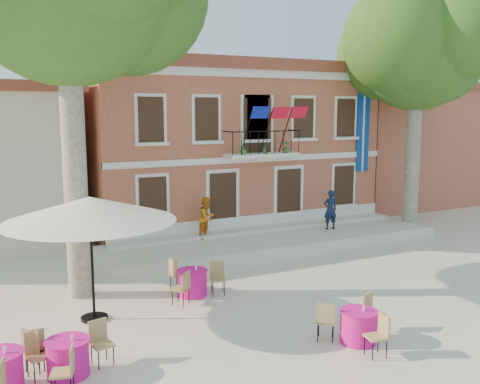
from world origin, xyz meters
name	(u,v)px	position (x,y,z in m)	size (l,w,h in m)	color
ground	(292,281)	(0.00, 0.00, 0.00)	(90.00, 90.00, 0.00)	beige
main_building	(218,143)	(2.00, 9.99, 3.78)	(13.50, 9.59, 7.50)	#C46147
neighbor_east	(391,145)	(14.00, 11.00, 3.22)	(9.40, 9.40, 6.40)	#C46147
terrace	(275,240)	(2.00, 4.40, 0.15)	(14.00, 3.40, 0.30)	silver
plane_tree_east	(418,49)	(8.97, 4.11, 8.01)	(5.52, 5.52, 10.85)	#A59E84
patio_umbrella	(90,209)	(-6.23, -0.33, 2.89)	(4.33, 4.33, 3.22)	black
pedestrian_navy	(330,210)	(4.73, 4.43, 1.15)	(0.62, 0.41, 1.69)	#101D36
pedestrian_orange	(207,218)	(-0.63, 5.27, 1.13)	(0.81, 0.63, 1.67)	orange
cafe_table_0	(68,356)	(-7.33, -3.10, 0.43)	(1.79, 1.82, 0.95)	#D8148C
cafe_table_1	(358,325)	(-1.04, -4.51, 0.43)	(1.85, 1.75, 0.95)	#D8148C
cafe_table_2	(0,370)	(-8.59, -3.11, 0.43)	(1.82, 1.80, 0.95)	#D8148C
cafe_table_3	(192,281)	(-3.30, 0.18, 0.43)	(1.83, 1.78, 0.95)	#D8148C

